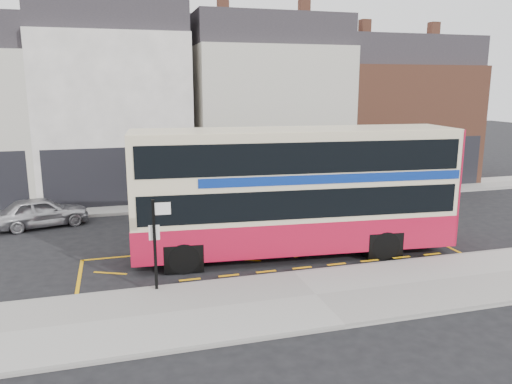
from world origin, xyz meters
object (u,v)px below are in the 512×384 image
object	(u,v)px
double_decker_bus	(296,190)
car_grey	(225,198)
street_tree_right	(336,133)
bus_stop_post	(156,236)
car_white	(362,188)
car_silver	(41,212)

from	to	relation	value
double_decker_bus	car_grey	world-z (taller)	double_decker_bus
car_grey	street_tree_right	world-z (taller)	street_tree_right
double_decker_bus	street_tree_right	xyz separation A→B (m)	(6.37, 10.30, 1.03)
bus_stop_post	street_tree_right	distance (m)	17.29
car_grey	street_tree_right	bearing A→B (deg)	-85.50
street_tree_right	car_white	bearing A→B (deg)	-75.79
car_silver	street_tree_right	distance (m)	16.81
car_grey	bus_stop_post	bearing A→B (deg)	140.50
car_white	street_tree_right	xyz separation A→B (m)	(-0.61, 2.40, 2.93)
double_decker_bus	bus_stop_post	distance (m)	5.85
double_decker_bus	car_grey	size ratio (longest dim) A/B	3.17
double_decker_bus	car_white	xyz separation A→B (m)	(6.98, 7.90, -1.90)
bus_stop_post	street_tree_right	size ratio (longest dim) A/B	0.55
car_silver	car_white	bearing A→B (deg)	-100.42
car_silver	car_white	world-z (taller)	car_silver
bus_stop_post	car_grey	bearing A→B (deg)	70.46
car_silver	double_decker_bus	bearing A→B (deg)	-138.85
street_tree_right	car_silver	bearing A→B (deg)	-167.37
bus_stop_post	car_grey	distance (m)	10.78
car_grey	car_white	world-z (taller)	car_grey
car_silver	car_white	distance (m)	16.82
car_grey	street_tree_right	distance (m)	8.46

